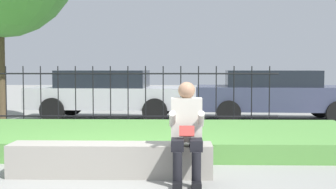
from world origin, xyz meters
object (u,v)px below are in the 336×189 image
object	(u,v)px
stone_bench	(111,162)
car_parked_center	(108,93)
person_seated_reader	(187,128)
car_parked_right	(276,94)

from	to	relation	value
stone_bench	car_parked_center	bearing A→B (deg)	99.03
person_seated_reader	car_parked_center	distance (m)	7.07
person_seated_reader	car_parked_center	bearing A→B (deg)	106.49
car_parked_center	car_parked_right	bearing A→B (deg)	0.01
car_parked_center	person_seated_reader	bearing A→B (deg)	-70.64
stone_bench	person_seated_reader	size ratio (longest dim) A/B	2.13
person_seated_reader	car_parked_right	distance (m)	6.99
car_parked_right	stone_bench	bearing A→B (deg)	-115.11
stone_bench	car_parked_right	world-z (taller)	car_parked_right
person_seated_reader	car_parked_right	xyz separation A→B (m)	(2.42, 6.56, 0.05)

